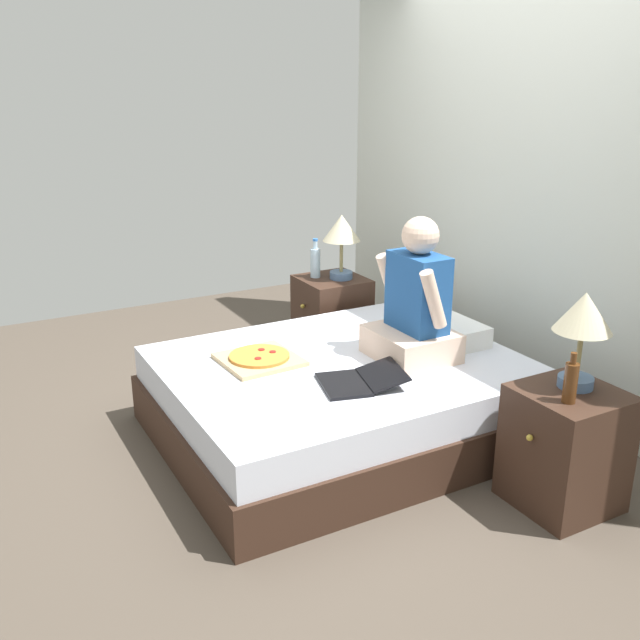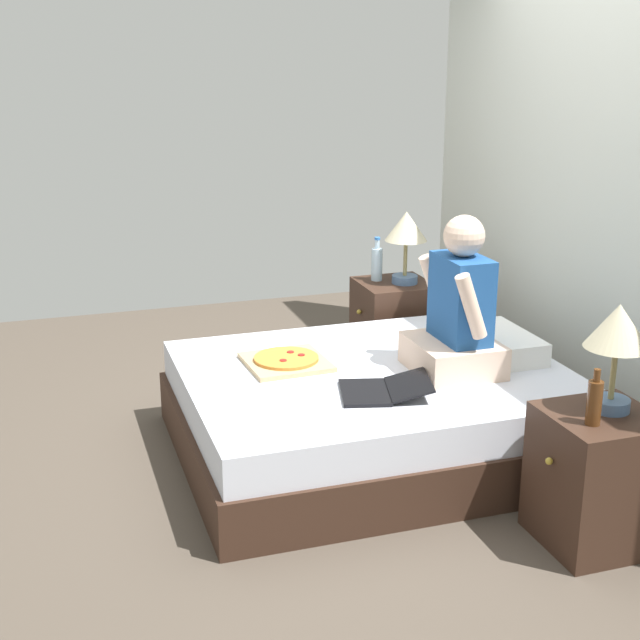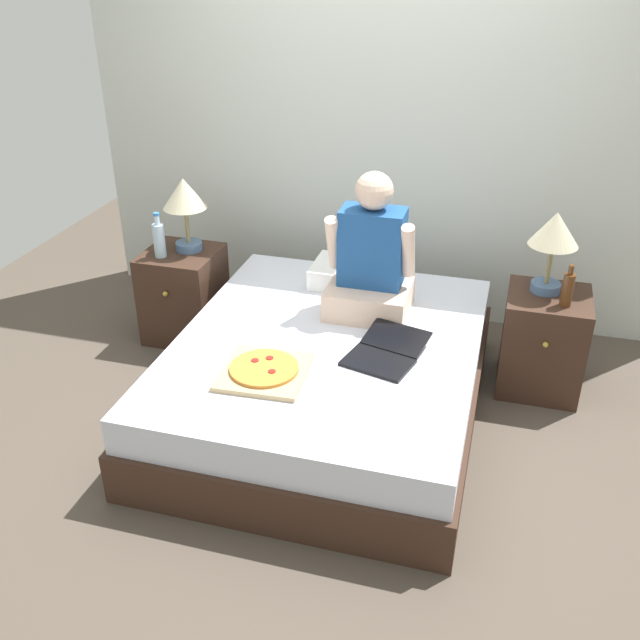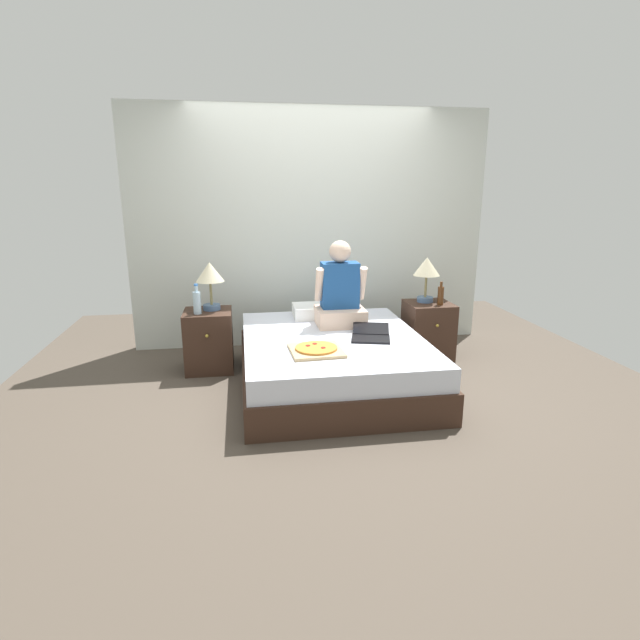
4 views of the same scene
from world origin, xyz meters
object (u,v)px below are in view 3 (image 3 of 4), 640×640
(lamp_on_left_nightstand, at_px, (184,199))
(lamp_on_right_nightstand, at_px, (554,235))
(beer_bottle, at_px, (568,289))
(water_bottle, at_px, (159,239))
(person_seated, at_px, (371,262))
(bed, at_px, (327,376))
(laptop, at_px, (384,354))
(nightstand_right, at_px, (543,342))
(nightstand_left, at_px, (184,294))
(pizza_box, at_px, (264,371))

(lamp_on_left_nightstand, height_order, lamp_on_right_nightstand, same)
(lamp_on_right_nightstand, distance_m, beer_bottle, 0.29)
(lamp_on_left_nightstand, relative_size, beer_bottle, 1.96)
(water_bottle, bearing_deg, person_seated, -4.11)
(bed, relative_size, laptop, 4.00)
(lamp_on_left_nightstand, relative_size, nightstand_right, 0.78)
(nightstand_left, xyz_separation_m, water_bottle, (-0.08, -0.09, 0.40))
(bed, distance_m, nightstand_left, 1.23)
(lamp_on_right_nightstand, relative_size, person_seated, 0.58)
(lamp_on_left_nightstand, xyz_separation_m, person_seated, (1.18, -0.23, -0.17))
(bed, relative_size, nightstand_left, 3.36)
(nightstand_right, bearing_deg, laptop, -139.55)
(lamp_on_left_nightstand, xyz_separation_m, nightstand_right, (2.13, -0.05, -0.61))
(water_bottle, xyz_separation_m, nightstand_right, (2.25, 0.09, -0.40))
(person_seated, bearing_deg, lamp_on_left_nightstand, 168.83)
(water_bottle, xyz_separation_m, laptop, (1.48, -0.57, -0.22))
(lamp_on_left_nightstand, distance_m, water_bottle, 0.28)
(lamp_on_left_nightstand, distance_m, person_seated, 1.22)
(lamp_on_left_nightstand, relative_size, laptop, 0.93)
(lamp_on_left_nightstand, bearing_deg, laptop, -27.52)
(laptop, bearing_deg, water_bottle, 158.98)
(pizza_box, bearing_deg, bed, 62.86)
(nightstand_left, bearing_deg, lamp_on_left_nightstand, 51.37)
(lamp_on_right_nightstand, distance_m, pizza_box, 1.67)
(water_bottle, relative_size, beer_bottle, 1.20)
(bed, xyz_separation_m, beer_bottle, (1.16, 0.46, 0.45))
(pizza_box, bearing_deg, lamp_on_right_nightstand, 38.70)
(person_seated, bearing_deg, beer_bottle, 4.69)
(bed, xyz_separation_m, lamp_on_right_nightstand, (1.06, 0.61, 0.68))
(bed, distance_m, lamp_on_left_nightstand, 1.39)
(lamp_on_left_nightstand, relative_size, water_bottle, 1.63)
(nightstand_right, bearing_deg, person_seated, -169.06)
(laptop, bearing_deg, beer_bottle, 33.56)
(nightstand_left, xyz_separation_m, laptop, (1.40, -0.66, 0.18))
(nightstand_right, distance_m, pizza_box, 1.62)
(lamp_on_right_nightstand, height_order, beer_bottle, lamp_on_right_nightstand)
(person_seated, height_order, laptop, person_seated)
(pizza_box, bearing_deg, nightstand_left, 132.66)
(beer_bottle, bearing_deg, person_seated, -175.31)
(lamp_on_left_nightstand, xyz_separation_m, lamp_on_right_nightstand, (2.10, 0.00, 0.00))
(lamp_on_left_nightstand, bearing_deg, pizza_box, -50.10)
(nightstand_right, relative_size, person_seated, 0.74)
(nightstand_left, height_order, pizza_box, nightstand_left)
(beer_bottle, distance_m, pizza_box, 1.62)
(nightstand_left, distance_m, nightstand_right, 2.17)
(laptop, relative_size, pizza_box, 1.14)
(lamp_on_right_nightstand, bearing_deg, beer_bottle, -56.31)
(bed, relative_size, beer_bottle, 8.37)
(water_bottle, distance_m, pizza_box, 1.32)
(nightstand_right, bearing_deg, beer_bottle, -54.99)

